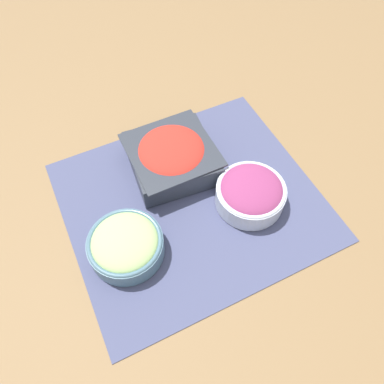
{
  "coord_description": "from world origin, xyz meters",
  "views": [
    {
      "loc": [
        0.17,
        0.35,
        0.63
      ],
      "look_at": [
        0.0,
        0.0,
        0.03
      ],
      "focal_mm": 35.0,
      "sensor_mm": 36.0,
      "label": 1
    }
  ],
  "objects": [
    {
      "name": "onion_bowl",
      "position": [
        -0.1,
        0.05,
        0.03
      ],
      "size": [
        0.13,
        0.13,
        0.06
      ],
      "color": "silver",
      "rests_on": "placemat"
    },
    {
      "name": "tomato_bowl",
      "position": [
        -0.0,
        -0.09,
        0.04
      ],
      "size": [
        0.18,
        0.18,
        0.07
      ],
      "color": "#333842",
      "rests_on": "placemat"
    },
    {
      "name": "cucumber_bowl",
      "position": [
        0.15,
        0.05,
        0.03
      ],
      "size": [
        0.13,
        0.13,
        0.05
      ],
      "color": "slate",
      "rests_on": "placemat"
    },
    {
      "name": "placemat",
      "position": [
        0.0,
        0.0,
        0.0
      ],
      "size": [
        0.48,
        0.43,
        0.0
      ],
      "color": "#474C70",
      "rests_on": "ground_plane"
    },
    {
      "name": "ground_plane",
      "position": [
        0.0,
        0.0,
        0.0
      ],
      "size": [
        3.0,
        3.0,
        0.0
      ],
      "primitive_type": "plane",
      "color": "olive"
    }
  ]
}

